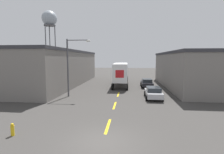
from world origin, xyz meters
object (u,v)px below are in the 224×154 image
at_px(parked_car_right_mid, 153,92).
at_px(water_tower, 49,20).
at_px(parked_car_right_far, 147,83).
at_px(semi_truck, 121,72).
at_px(fire_hydrant, 12,129).
at_px(street_lamp, 71,63).

height_order(parked_car_right_mid, water_tower, water_tower).
relative_size(parked_car_right_far, parked_car_right_mid, 1.00).
bearing_deg(semi_truck, fire_hydrant, -105.69).
height_order(semi_truck, parked_car_right_far, semi_truck).
relative_size(parked_car_right_mid, fire_hydrant, 5.15).
xyz_separation_m(parked_car_right_mid, fire_hydrant, (-10.33, -11.51, -0.34)).
distance_m(parked_car_right_far, street_lamp, 13.87).
height_order(water_tower, street_lamp, water_tower).
bearing_deg(parked_car_right_mid, parked_car_right_far, 90.00).
bearing_deg(parked_car_right_far, street_lamp, -140.93).
height_order(parked_car_right_mid, street_lamp, street_lamp).
bearing_deg(street_lamp, semi_truck, 61.25).
relative_size(parked_car_right_far, street_lamp, 0.58).
relative_size(water_tower, fire_hydrant, 23.84).
relative_size(parked_car_right_far, fire_hydrant, 5.15).
bearing_deg(parked_car_right_mid, street_lamp, 179.48).
height_order(parked_car_right_far, water_tower, water_tower).
bearing_deg(semi_truck, water_tower, 136.43).
xyz_separation_m(parked_car_right_mid, street_lamp, (-10.40, 0.09, 3.61)).
xyz_separation_m(semi_truck, parked_car_right_mid, (4.55, -10.76, -1.66)).
xyz_separation_m(parked_car_right_far, water_tower, (-28.11, 23.75, 16.19)).
height_order(water_tower, fire_hydrant, water_tower).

